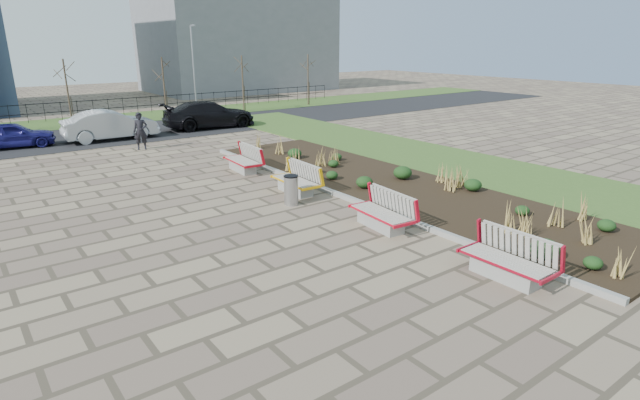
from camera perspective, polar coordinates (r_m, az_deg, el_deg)
ground at (r=10.94m, az=3.24°, el=-9.79°), size 120.00×120.00×0.00m
planting_bed at (r=18.33m, az=8.12°, el=1.71°), size 4.50×18.00×0.10m
planting_curb at (r=16.81m, az=2.48°, el=0.49°), size 0.16×18.00×0.15m
grass_verge_near at (r=21.87m, az=17.00°, el=3.64°), size 5.00×38.00×0.04m
grass_verge_far at (r=36.28m, az=-26.89°, el=7.86°), size 80.00×5.00×0.04m
road at (r=30.46m, az=-24.69°, el=6.59°), size 80.00×7.00×0.02m
bench_a at (r=11.76m, az=20.54°, el=-6.24°), size 0.91×2.10×1.00m
bench_b at (r=14.08m, az=6.96°, el=-1.27°), size 1.09×2.17×1.00m
bench_c at (r=17.25m, az=-2.87°, el=2.41°), size 0.98×2.13×1.00m
bench_d at (r=20.41m, az=-8.90°, el=4.63°), size 1.03×2.15×1.00m
litter_bin at (r=16.00m, az=-3.32°, el=1.09°), size 0.45×0.45×0.95m
pedestrian at (r=25.80m, az=-19.82°, el=7.42°), size 0.77×0.64×1.80m
car_blue at (r=28.90m, az=-31.71°, el=6.34°), size 3.88×1.96×1.27m
car_silver at (r=28.94m, az=-22.83°, el=7.90°), size 4.79×1.82×1.56m
car_black at (r=31.25m, az=-12.53°, el=9.52°), size 5.66×2.70×1.59m
tree_c at (r=34.58m, az=-26.87°, el=10.87°), size 1.40×1.40×4.00m
tree_d at (r=36.16m, az=-17.38°, el=12.16°), size 1.40×1.40×4.00m
tree_e at (r=38.62m, az=-8.82°, el=13.05°), size 1.40×1.40×4.00m
tree_f at (r=41.80m, az=-1.38°, el=13.58°), size 1.40×1.40×4.00m
lamp_east at (r=36.36m, az=-14.21°, el=14.03°), size 0.24×0.60×6.00m
railing_fence at (r=37.66m, az=-27.46°, el=9.04°), size 44.00×0.10×1.20m
building_grey at (r=55.94m, az=-9.40°, el=17.44°), size 18.00×12.00×10.00m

